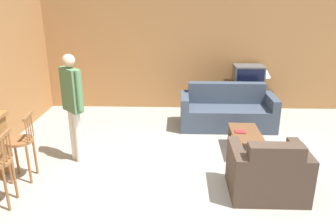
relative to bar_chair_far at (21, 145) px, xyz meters
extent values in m
plane|color=gray|center=(2.25, -0.17, -0.56)|extent=(24.00, 24.00, 0.00)
cube|color=#9E6B3D|center=(2.25, 3.56, 0.74)|extent=(9.40, 0.08, 2.60)
cylinder|color=brown|center=(0.11, -0.51, -0.25)|extent=(0.04, 0.04, 0.61)
cylinder|color=brown|center=(0.14, -0.79, -0.25)|extent=(0.04, 0.04, 0.61)
cylinder|color=brown|center=(0.14, -0.53, 0.26)|extent=(0.02, 0.02, 0.34)
cylinder|color=brown|center=(0.15, -0.61, 0.26)|extent=(0.02, 0.02, 0.34)
cylinder|color=brown|center=(0.16, -0.69, 0.26)|extent=(0.02, 0.02, 0.34)
cylinder|color=brown|center=(0.17, -0.77, 0.26)|extent=(0.02, 0.02, 0.34)
cube|color=brown|center=(0.16, -0.65, 0.45)|extent=(0.07, 0.34, 0.04)
cylinder|color=brown|center=(-0.02, 0.00, 0.07)|extent=(0.44, 0.44, 0.04)
cylinder|color=brown|center=(-0.17, 0.13, -0.25)|extent=(0.04, 0.04, 0.61)
cylinder|color=brown|center=(-0.14, -0.15, -0.25)|extent=(0.04, 0.04, 0.61)
cylinder|color=brown|center=(0.11, 0.15, -0.25)|extent=(0.04, 0.04, 0.61)
cylinder|color=brown|center=(0.14, -0.13, -0.25)|extent=(0.04, 0.04, 0.61)
cylinder|color=brown|center=(0.14, 0.13, 0.26)|extent=(0.02, 0.02, 0.34)
cylinder|color=brown|center=(0.15, 0.05, 0.26)|extent=(0.02, 0.02, 0.34)
cylinder|color=brown|center=(0.16, -0.03, 0.26)|extent=(0.02, 0.02, 0.34)
cylinder|color=brown|center=(0.17, -0.11, 0.26)|extent=(0.02, 0.02, 0.34)
cube|color=brown|center=(0.16, 0.01, 0.45)|extent=(0.07, 0.34, 0.04)
cube|color=#384251|center=(3.33, 2.23, -0.33)|extent=(1.64, 0.85, 0.45)
cube|color=#384251|center=(3.33, 2.54, 0.12)|extent=(1.64, 0.22, 0.44)
cube|color=#384251|center=(2.43, 2.23, -0.21)|extent=(0.16, 0.85, 0.70)
cube|color=#384251|center=(4.23, 2.23, -0.21)|extent=(0.16, 0.85, 0.70)
cube|color=#423328|center=(3.54, -0.26, -0.33)|extent=(0.70, 0.80, 0.45)
cube|color=#423328|center=(3.54, -0.55, 0.11)|extent=(0.70, 0.22, 0.42)
cube|color=#423328|center=(3.97, -0.26, -0.22)|extent=(0.16, 0.80, 0.68)
cube|color=#423328|center=(3.11, -0.26, -0.22)|extent=(0.16, 0.80, 0.68)
cube|color=brown|center=(3.50, 1.03, -0.19)|extent=(0.50, 0.93, 0.04)
cube|color=brown|center=(3.28, 0.60, -0.38)|extent=(0.06, 0.06, 0.35)
cube|color=brown|center=(3.71, 0.60, -0.38)|extent=(0.06, 0.06, 0.35)
cube|color=brown|center=(3.28, 1.45, -0.38)|extent=(0.06, 0.06, 0.35)
cube|color=brown|center=(3.71, 1.45, -0.38)|extent=(0.06, 0.06, 0.35)
cube|color=#2D2319|center=(3.92, 3.19, -0.26)|extent=(1.07, 0.50, 0.59)
cube|color=#4C4C4C|center=(3.92, 3.19, 0.31)|extent=(0.67, 0.50, 0.55)
cube|color=black|center=(3.92, 2.93, 0.31)|extent=(0.60, 0.01, 0.48)
cube|color=maroon|center=(3.39, 1.03, -0.17)|extent=(0.21, 0.18, 0.02)
cylinder|color=brown|center=(4.30, 3.19, 0.05)|extent=(0.16, 0.16, 0.02)
cylinder|color=brown|center=(4.30, 3.19, 0.19)|extent=(0.03, 0.03, 0.25)
cone|color=silver|center=(4.30, 3.19, 0.42)|extent=(0.27, 0.27, 0.22)
cylinder|color=silver|center=(0.66, 0.60, -0.12)|extent=(0.12, 0.12, 0.88)
cylinder|color=silver|center=(0.56, 0.70, -0.12)|extent=(0.12, 0.12, 0.88)
cube|color=#4C754C|center=(0.61, 0.65, 0.67)|extent=(0.41, 0.40, 0.70)
cylinder|color=#4C754C|center=(0.77, 0.49, 0.70)|extent=(0.08, 0.08, 0.64)
cylinder|color=#4C754C|center=(0.45, 0.80, 0.70)|extent=(0.08, 0.08, 0.64)
sphere|color=tan|center=(0.61, 0.65, 1.14)|extent=(0.20, 0.20, 0.20)
camera|label=1|loc=(2.31, -4.30, 2.04)|focal=35.00mm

